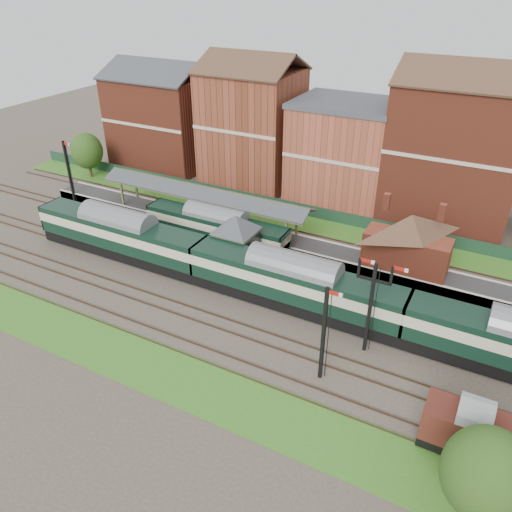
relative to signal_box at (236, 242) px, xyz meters
The scene contains 18 objects.
ground 5.45m from the signal_box, 47.29° to the right, with size 160.00×160.00×0.00m, color #473D33.
grass_back 13.47m from the signal_box, 76.76° to the left, with size 90.00×4.50×0.06m, color #2D6619.
grass_front 15.86m from the signal_box, 78.87° to the right, with size 90.00×5.00×0.06m, color #2D6619.
fence 15.25m from the signal_box, 78.50° to the left, with size 90.00×0.12×1.50m, color #193823.
platform 7.31m from the signal_box, 107.10° to the left, with size 55.00×3.40×1.00m, color #2D2D2D.
signal_box is the anchor object (origin of this frame).
brick_hut 8.25m from the signal_box, ahead, with size 3.20×2.64×2.94m.
station_building 16.37m from the signal_box, 23.43° to the left, with size 8.10×8.10×5.90m.
canopy 10.40m from the signal_box, 140.91° to the left, with size 26.00×3.89×4.08m.
semaphore_bracket 16.16m from the signal_box, 20.92° to the right, with size 3.60×0.25×8.18m.
semaphore_platform_end 27.41m from the signal_box, behind, with size 1.23×0.25×8.00m.
semaphore_siding 16.60m from the signal_box, 38.20° to the right, with size 1.23×0.25×8.00m.
town_backdrop 22.26m from the signal_box, 82.60° to the left, with size 69.00×10.00×16.00m.
dmu_train 8.28m from the signal_box, 23.18° to the right, with size 58.65×3.08×4.51m.
platform_railcar 5.54m from the signal_box, 143.47° to the left, with size 16.49×2.60×3.80m.
goods_van_b 26.50m from the signal_box, 27.57° to the right, with size 5.64×2.44×3.42m.
tree_far 29.74m from the signal_box, 34.67° to the right, with size 4.63×4.63×6.75m.
tree_back 33.51m from the signal_box, 158.71° to the left, with size 4.39×4.39×6.42m.
Camera 1 is at (18.68, -33.55, 26.52)m, focal length 35.00 mm.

